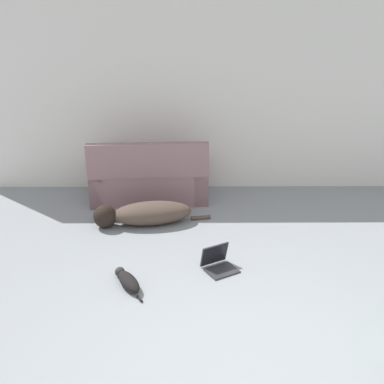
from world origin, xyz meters
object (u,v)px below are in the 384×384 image
at_px(couch, 150,180).
at_px(dog, 145,214).
at_px(laptop_open, 217,261).
at_px(cat, 128,280).

relative_size(couch, dog, 1.12).
bearing_deg(dog, laptop_open, 118.00).
bearing_deg(cat, dog, -31.83).
bearing_deg(cat, couch, -31.28).
bearing_deg(laptop_open, cat, 170.67).
relative_size(couch, laptop_open, 4.03).
distance_m(dog, laptop_open, 1.40).
height_order(couch, laptop_open, couch).
bearing_deg(cat, laptop_open, -100.50).
bearing_deg(laptop_open, couch, 84.68).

